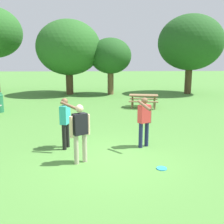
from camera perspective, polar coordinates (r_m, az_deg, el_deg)
ground_plane at (r=7.51m, az=-0.60°, el=-10.39°), size 120.00×120.00×0.00m
person_thrower at (r=8.28m, az=7.24°, el=-1.42°), size 0.53×0.83×1.64m
person_catcher at (r=6.99m, az=-7.16°, el=-4.00°), size 0.53×0.39×1.64m
person_bystander at (r=8.21m, az=-10.33°, el=-1.62°), size 0.64×0.74×1.64m
frisbee at (r=6.98m, az=11.03°, el=-12.26°), size 0.27×0.27×0.03m
picnic_table_far at (r=15.45m, az=7.05°, el=3.08°), size 1.93×1.71×0.77m
tree_far_right at (r=22.73m, az=-9.87°, el=14.15°), size 3.70×3.70×5.54m
tree_slender_mid at (r=21.55m, az=-9.67°, el=13.95°), size 5.19×5.19×6.01m
tree_back_left at (r=21.24m, az=-0.33°, el=12.34°), size 3.39×3.39×4.59m
tree_back_right at (r=22.71m, az=17.11°, el=14.56°), size 5.31×5.31×6.48m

